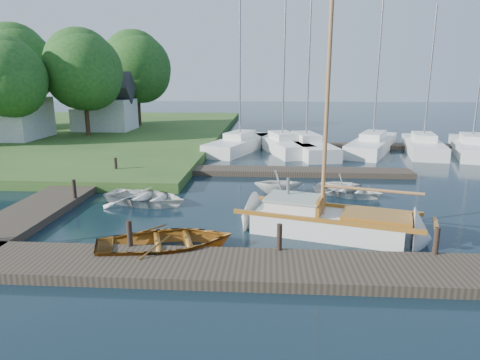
# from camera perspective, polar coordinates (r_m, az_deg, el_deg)

# --- Properties ---
(ground) EXTENTS (160.00, 160.00, 0.00)m
(ground) POSITION_cam_1_polar(r_m,az_deg,el_deg) (17.73, 0.00, -3.77)
(ground) COLOR black
(ground) RESTS_ON ground
(near_dock) EXTENTS (18.00, 2.20, 0.30)m
(near_dock) POSITION_cam_1_polar(r_m,az_deg,el_deg) (12.09, -1.95, -11.57)
(near_dock) COLOR #312920
(near_dock) RESTS_ON ground
(left_dock) EXTENTS (2.20, 18.00, 0.30)m
(left_dock) POSITION_cam_1_polar(r_m,az_deg,el_deg) (21.60, -21.31, -1.13)
(left_dock) COLOR #312920
(left_dock) RESTS_ON ground
(far_dock) EXTENTS (14.00, 1.60, 0.30)m
(far_dock) POSITION_cam_1_polar(r_m,az_deg,el_deg) (23.95, 5.83, 1.12)
(far_dock) COLOR #312920
(far_dock) RESTS_ON ground
(pontoon) EXTENTS (30.00, 1.60, 0.30)m
(pontoon) POSITION_cam_1_polar(r_m,az_deg,el_deg) (34.44, 18.77, 4.27)
(pontoon) COLOR #312920
(pontoon) RESTS_ON ground
(mooring_post_1) EXTENTS (0.16, 0.16, 0.80)m
(mooring_post_1) POSITION_cam_1_polar(r_m,az_deg,el_deg) (13.39, -14.50, -6.90)
(mooring_post_1) COLOR black
(mooring_post_1) RESTS_ON near_dock
(mooring_post_2) EXTENTS (0.16, 0.16, 0.80)m
(mooring_post_2) POSITION_cam_1_polar(r_m,az_deg,el_deg) (12.74, 5.27, -7.58)
(mooring_post_2) COLOR black
(mooring_post_2) RESTS_ON near_dock
(mooring_post_3) EXTENTS (0.16, 0.16, 0.80)m
(mooring_post_3) POSITION_cam_1_polar(r_m,az_deg,el_deg) (13.63, 24.71, -7.38)
(mooring_post_3) COLOR black
(mooring_post_3) RESTS_ON near_dock
(mooring_post_4) EXTENTS (0.16, 0.16, 0.80)m
(mooring_post_4) POSITION_cam_1_polar(r_m,az_deg,el_deg) (19.29, -21.23, -1.12)
(mooring_post_4) COLOR black
(mooring_post_4) RESTS_ON left_dock
(mooring_post_5) EXTENTS (0.16, 0.16, 0.80)m
(mooring_post_5) POSITION_cam_1_polar(r_m,az_deg,el_deg) (23.79, -16.24, 1.91)
(mooring_post_5) COLOR black
(mooring_post_5) RESTS_ON left_dock
(sailboat) EXTENTS (7.41, 3.90, 9.83)m
(sailboat) POSITION_cam_1_polar(r_m,az_deg,el_deg) (15.16, 12.18, -5.76)
(sailboat) COLOR white
(sailboat) RESTS_ON ground
(dinghy) EXTENTS (4.90, 4.14, 0.87)m
(dinghy) POSITION_cam_1_polar(r_m,az_deg,el_deg) (13.47, -9.81, -7.74)
(dinghy) COLOR #8F5D1B
(dinghy) RESTS_ON ground
(tender_a) EXTENTS (4.25, 3.55, 0.76)m
(tender_a) POSITION_cam_1_polar(r_m,az_deg,el_deg) (18.67, -12.50, -1.99)
(tender_a) COLOR white
(tender_a) RESTS_ON ground
(tender_b) EXTENTS (2.38, 2.09, 1.18)m
(tender_b) POSITION_cam_1_polar(r_m,az_deg,el_deg) (19.96, 5.15, -0.09)
(tender_b) COLOR white
(tender_b) RESTS_ON ground
(tender_c) EXTENTS (3.86, 3.51, 0.66)m
(tender_c) POSITION_cam_1_polar(r_m,az_deg,el_deg) (20.17, 14.20, -1.08)
(tender_c) COLOR white
(tender_c) RESTS_ON ground
(tender_d) EXTENTS (2.07, 1.87, 0.96)m
(tender_d) POSITION_cam_1_polar(r_m,az_deg,el_deg) (20.71, 13.43, -0.22)
(tender_d) COLOR white
(tender_d) RESTS_ON ground
(marina_boat_0) EXTENTS (4.84, 8.34, 11.53)m
(marina_boat_0) POSITION_cam_1_polar(r_m,az_deg,el_deg) (31.51, -0.01, 4.97)
(marina_boat_0) COLOR white
(marina_boat_0) RESTS_ON ground
(marina_boat_1) EXTENTS (4.37, 7.93, 10.76)m
(marina_boat_1) POSITION_cam_1_polar(r_m,az_deg,el_deg) (31.32, 5.66, 4.85)
(marina_boat_1) COLOR white
(marina_boat_1) RESTS_ON ground
(marina_boat_2) EXTENTS (3.92, 8.88, 11.82)m
(marina_boat_2) POSITION_cam_1_polar(r_m,az_deg,el_deg) (31.03, 8.78, 4.68)
(marina_boat_2) COLOR white
(marina_boat_2) RESTS_ON ground
(marina_boat_3) EXTENTS (5.64, 9.27, 12.15)m
(marina_boat_3) POSITION_cam_1_polar(r_m,az_deg,el_deg) (32.80, 17.27, 4.70)
(marina_boat_3) COLOR white
(marina_boat_3) RESTS_ON ground
(marina_boat_4) EXTENTS (3.63, 7.96, 10.00)m
(marina_boat_4) POSITION_cam_1_polar(r_m,az_deg,el_deg) (33.28, 23.21, 4.32)
(marina_boat_4) COLOR white
(marina_boat_4) RESTS_ON ground
(marina_boat_5) EXTENTS (4.43, 8.50, 12.03)m
(marina_boat_5) POSITION_cam_1_polar(r_m,az_deg,el_deg) (34.09, 28.50, 3.99)
(marina_boat_5) COLOR white
(marina_boat_5) RESTS_ON ground
(house_a) EXTENTS (6.30, 5.00, 6.29)m
(house_a) POSITION_cam_1_polar(r_m,az_deg,el_deg) (39.16, -29.17, 8.48)
(house_a) COLOR beige
(house_a) RESTS_ON shore
(house_c) EXTENTS (5.25, 4.00, 5.28)m
(house_c) POSITION_cam_1_polar(r_m,az_deg,el_deg) (41.81, -17.62, 9.24)
(house_c) COLOR beige
(house_c) RESTS_ON shore
(tree_2) EXTENTS (5.83, 5.75, 7.82)m
(tree_2) POSITION_cam_1_polar(r_m,az_deg,el_deg) (36.37, -28.56, 11.91)
(tree_2) COLOR #332114
(tree_2) RESTS_ON shore
(tree_3) EXTENTS (6.41, 6.38, 8.74)m
(tree_3) POSITION_cam_1_polar(r_m,az_deg,el_deg) (38.07, -20.16, 13.56)
(tree_3) COLOR #332114
(tree_3) RESTS_ON shore
(tree_4) EXTENTS (7.01, 7.01, 9.66)m
(tree_4) POSITION_cam_1_polar(r_m,az_deg,el_deg) (45.30, -27.68, 13.44)
(tree_4) COLOR #332114
(tree_4) RESTS_ON shore
(tree_7) EXTENTS (6.83, 6.83, 9.38)m
(tree_7) POSITION_cam_1_polar(r_m,az_deg,el_deg) (44.91, -13.59, 14.37)
(tree_7) COLOR #332114
(tree_7) RESTS_ON shore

